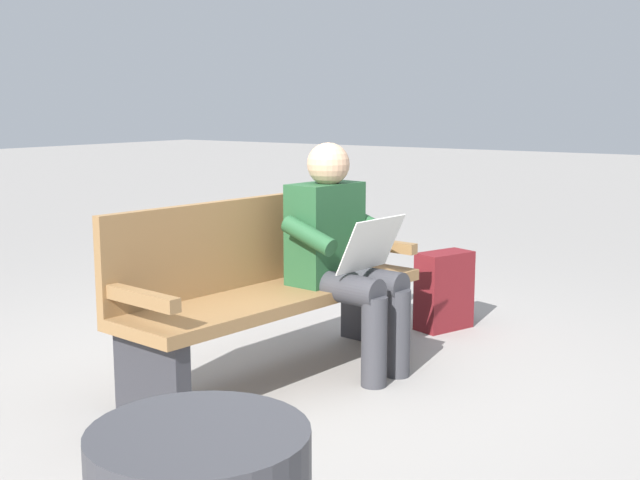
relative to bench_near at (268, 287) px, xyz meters
name	(u,v)px	position (x,y,z in m)	size (l,w,h in m)	color
ground_plane	(279,376)	(0.01, 0.07, -0.46)	(40.00, 40.00, 0.00)	gray
bench_near	(268,287)	(0.00, 0.00, 0.00)	(1.84, 0.66, 0.90)	olive
person_seated	(342,251)	(-0.28, 0.26, 0.17)	(0.60, 0.60, 1.18)	#23512D
backpack	(443,291)	(-1.29, 0.35, -0.22)	(0.39, 0.31, 0.48)	maroon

